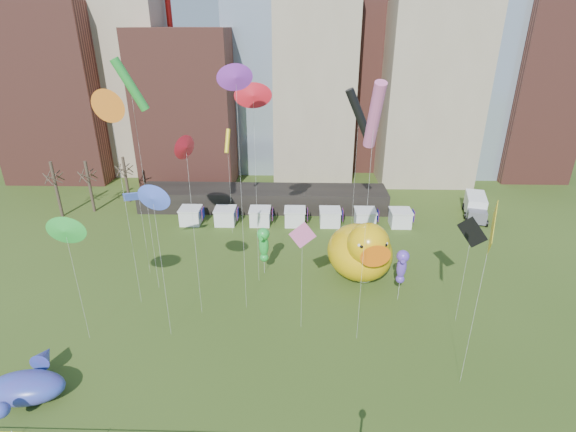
{
  "coord_description": "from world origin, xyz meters",
  "views": [
    {
      "loc": [
        1.52,
        -20.58,
        26.38
      ],
      "look_at": [
        0.65,
        11.86,
        12.0
      ],
      "focal_mm": 27.0,
      "sensor_mm": 36.0,
      "label": 1
    }
  ],
  "objects_px": {
    "small_duck": "(364,272)",
    "seahorse_green": "(264,242)",
    "box_truck": "(475,206)",
    "big_duck": "(361,250)",
    "whale_inflatable": "(27,385)",
    "seahorse_purple": "(402,264)"
  },
  "relations": [
    {
      "from": "seahorse_green",
      "to": "whale_inflatable",
      "type": "xyz_separation_m",
      "value": [
        -16.71,
        -18.63,
        -2.88
      ]
    },
    {
      "from": "small_duck",
      "to": "seahorse_green",
      "type": "distance_m",
      "value": 11.62
    },
    {
      "from": "small_duck",
      "to": "whale_inflatable",
      "type": "bearing_deg",
      "value": -128.15
    },
    {
      "from": "box_truck",
      "to": "seahorse_green",
      "type": "bearing_deg",
      "value": -135.46
    },
    {
      "from": "small_duck",
      "to": "seahorse_purple",
      "type": "bearing_deg",
      "value": -26.73
    },
    {
      "from": "seahorse_green",
      "to": "seahorse_purple",
      "type": "relative_size",
      "value": 0.99
    },
    {
      "from": "whale_inflatable",
      "to": "box_truck",
      "type": "relative_size",
      "value": 0.97
    },
    {
      "from": "big_duck",
      "to": "seahorse_purple",
      "type": "relative_size",
      "value": 1.78
    },
    {
      "from": "small_duck",
      "to": "seahorse_green",
      "type": "bearing_deg",
      "value": -167.12
    },
    {
      "from": "seahorse_purple",
      "to": "box_truck",
      "type": "relative_size",
      "value": 0.76
    },
    {
      "from": "big_duck",
      "to": "small_duck",
      "type": "distance_m",
      "value": 2.43
    },
    {
      "from": "small_duck",
      "to": "seahorse_purple",
      "type": "height_order",
      "value": "seahorse_purple"
    },
    {
      "from": "whale_inflatable",
      "to": "seahorse_purple",
      "type": "bearing_deg",
      "value": 20.21
    },
    {
      "from": "seahorse_purple",
      "to": "box_truck",
      "type": "xyz_separation_m",
      "value": [
        15.87,
        22.09,
        -2.69
      ]
    },
    {
      "from": "seahorse_purple",
      "to": "big_duck",
      "type": "bearing_deg",
      "value": 140.35
    },
    {
      "from": "small_duck",
      "to": "seahorse_green",
      "type": "relative_size",
      "value": 0.67
    },
    {
      "from": "seahorse_purple",
      "to": "whale_inflatable",
      "type": "distance_m",
      "value": 34.14
    },
    {
      "from": "small_duck",
      "to": "box_truck",
      "type": "distance_m",
      "value": 26.69
    },
    {
      "from": "big_duck",
      "to": "seahorse_purple",
      "type": "height_order",
      "value": "big_duck"
    },
    {
      "from": "seahorse_purple",
      "to": "box_truck",
      "type": "height_order",
      "value": "seahorse_purple"
    },
    {
      "from": "big_duck",
      "to": "whale_inflatable",
      "type": "distance_m",
      "value": 33.07
    },
    {
      "from": "whale_inflatable",
      "to": "box_truck",
      "type": "distance_m",
      "value": 59.09
    }
  ]
}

